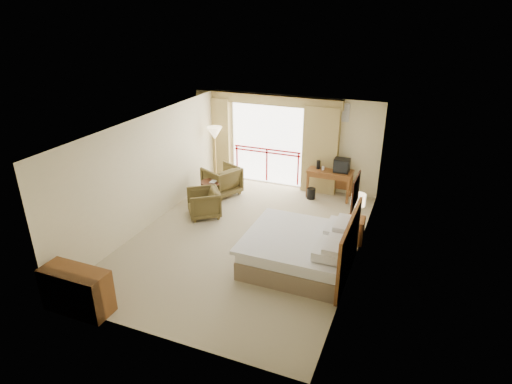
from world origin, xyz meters
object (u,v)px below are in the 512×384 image
at_px(armchair_near, 204,216).
at_px(dresser, 77,290).
at_px(nightstand, 355,230).
at_px(side_table, 211,188).
at_px(floor_lamp, 215,135).
at_px(desk, 330,176).
at_px(armchair_far, 222,194).
at_px(wastebasket, 311,193).
at_px(table_lamp, 358,200).
at_px(tv, 342,165).
at_px(bed, 301,250).

xyz_separation_m(armchair_near, dresser, (-0.29, -4.13, 0.41)).
distance_m(nightstand, side_table, 4.12).
bearing_deg(floor_lamp, dresser, -86.23).
height_order(desk, armchair_far, desk).
relative_size(nightstand, dresser, 0.46).
xyz_separation_m(armchair_far, side_table, (-0.05, -0.59, 0.40)).
distance_m(wastebasket, armchair_near, 3.08).
bearing_deg(table_lamp, floor_lamp, 157.65).
bearing_deg(side_table, tv, 25.16).
relative_size(table_lamp, floor_lamp, 0.32).
relative_size(table_lamp, wastebasket, 1.90).
height_order(wastebasket, dresser, dresser).
height_order(tv, armchair_far, tv).
xyz_separation_m(bed, armchair_near, (-2.97, 1.29, -0.38)).
relative_size(desk, wastebasket, 4.10).
bearing_deg(side_table, dresser, -90.50).
xyz_separation_m(table_lamp, floor_lamp, (-4.52, 1.86, 0.51)).
bearing_deg(nightstand, wastebasket, 125.70).
height_order(tv, wastebasket, tv).
relative_size(desk, floor_lamp, 0.70).
bearing_deg(tv, floor_lamp, -167.94).
xyz_separation_m(tv, wastebasket, (-0.74, -0.29, -0.84)).
bearing_deg(bed, floor_lamp, 137.56).
bearing_deg(desk, side_table, -152.11).
distance_m(bed, side_table, 3.86).
distance_m(wastebasket, side_table, 2.81).
distance_m(nightstand, table_lamp, 0.73).
distance_m(bed, desk, 3.74).
relative_size(desk, side_table, 2.10).
relative_size(side_table, dresser, 0.48).
distance_m(nightstand, armchair_near, 3.84).
bearing_deg(dresser, floor_lamp, 92.60).
relative_size(desk, tv, 2.97).
bearing_deg(wastebasket, side_table, -153.85).
height_order(desk, dresser, dresser).
height_order(bed, dresser, bed).
bearing_deg(floor_lamp, armchair_near, -71.41).
bearing_deg(nightstand, dresser, -136.93).
xyz_separation_m(armchair_far, armchair_near, (0.19, -1.44, 0.00)).
bearing_deg(armchair_near, table_lamp, 56.07).
xyz_separation_m(wastebasket, armchair_near, (-2.27, -2.08, -0.15)).
distance_m(nightstand, tv, 2.47).
bearing_deg(table_lamp, bed, -119.79).
bearing_deg(bed, wastebasket, 101.71).
height_order(armchair_near, floor_lamp, floor_lamp).
bearing_deg(floor_lamp, bed, -42.44).
height_order(side_table, floor_lamp, floor_lamp).
distance_m(bed, nightstand, 1.68).
bearing_deg(armchair_far, side_table, 21.37).
xyz_separation_m(side_table, floor_lamp, (-0.45, 1.21, 1.12)).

